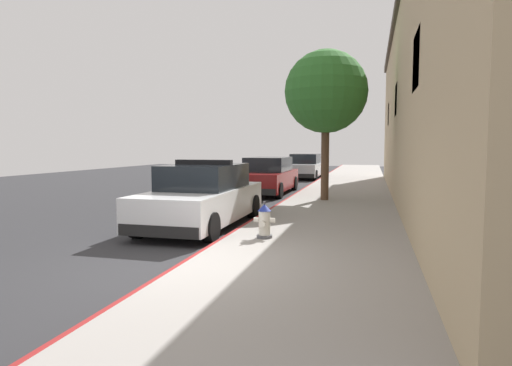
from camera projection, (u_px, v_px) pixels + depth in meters
ground_plane at (192, 198)px, 17.84m from camera, size 33.93×60.00×0.20m
sidewalk_pavement at (341, 199)px, 16.29m from camera, size 3.67×60.00×0.13m
curb_painted_edge at (292, 197)px, 16.77m from camera, size 0.08×60.00×0.13m
police_cruiser at (203, 197)px, 11.00m from camera, size 1.94×4.84×1.68m
parked_car_silver_ahead at (268, 176)px, 18.70m from camera, size 1.94×4.84×1.56m
parked_car_dark_far at (305, 167)px, 27.69m from camera, size 1.94×4.84×1.56m
fire_hydrant at (264, 221)px, 8.95m from camera, size 0.44×0.40×0.76m
street_tree at (326, 92)px, 15.14m from camera, size 2.88×2.88×5.23m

